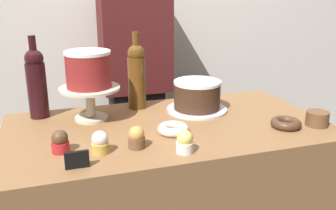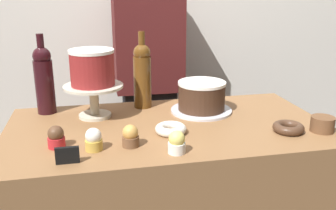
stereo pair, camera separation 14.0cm
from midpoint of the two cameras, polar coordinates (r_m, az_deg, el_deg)
back_wall at (r=2.21m, az=-9.34°, el=15.00°), size 6.00×0.05×2.60m
cake_stand_pedestal at (r=1.50m, az=-14.36°, el=1.09°), size 0.23×0.23×0.13m
white_layer_cake at (r=1.47m, az=-14.69°, el=5.25°), size 0.17×0.17×0.14m
silver_serving_platter at (r=1.58m, az=1.88°, el=-0.71°), size 0.25×0.25×0.01m
chocolate_round_cake at (r=1.56m, az=1.91°, el=1.54°), size 0.20×0.20×0.12m
wine_bottle_dark_red at (r=1.58m, az=-21.77°, el=3.23°), size 0.08×0.08×0.33m
wine_bottle_amber at (r=1.60m, az=-7.29°, el=4.50°), size 0.08×0.08×0.33m
cupcake_vanilla at (r=1.21m, az=-13.56°, el=-5.66°), size 0.06×0.06×0.07m
cupcake_chocolate at (r=1.25m, az=-19.18°, el=-5.36°), size 0.06×0.06×0.07m
cupcake_lemon at (r=1.18m, az=-0.81°, el=-5.71°), size 0.06×0.06×0.07m
cupcake_caramel at (r=1.23m, az=-8.05°, el=-4.99°), size 0.06×0.06×0.07m
donut_chocolate at (r=1.44m, az=14.86°, el=-2.74°), size 0.11×0.11×0.03m
donut_sugar at (r=1.34m, az=-2.20°, el=-3.69°), size 0.11×0.11×0.03m
cookie_stack at (r=1.49m, az=19.26°, el=-2.01°), size 0.08×0.08×0.05m
price_sign_chalkboard at (r=1.14m, az=-17.14°, el=-8.02°), size 0.07×0.01×0.05m
barista_figure at (r=2.07m, az=-6.79°, el=1.99°), size 0.36×0.22×1.60m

